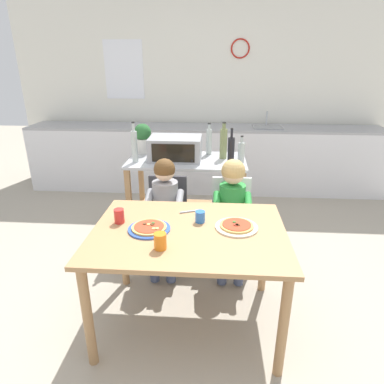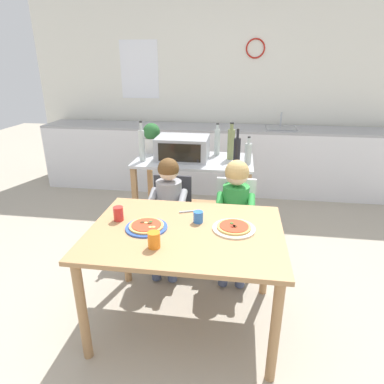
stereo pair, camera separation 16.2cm
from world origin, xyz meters
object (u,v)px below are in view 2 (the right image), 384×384
at_px(dining_chair_left, 171,214).
at_px(pizza_plate_cream, 234,228).
at_px(kitchen_island_cart, 194,186).
at_px(drinking_cup_red, 118,214).
at_px(bottle_squat_spirits, 231,144).
at_px(bottle_dark_olive_oil, 248,153).
at_px(bottle_slim_sauce, 237,153).
at_px(drinking_cup_orange, 154,240).
at_px(serving_spoon, 189,211).
at_px(bottle_tall_green_wine, 217,141).
at_px(child_in_green_shirt, 235,205).
at_px(pizza_plate_blue_rimmed, 146,227).
at_px(dining_chair_right, 235,218).
at_px(toaster_oven, 183,148).
at_px(bottle_clear_vinegar, 142,145).
at_px(child_in_grey_shirt, 168,203).
at_px(dining_table, 186,243).
at_px(potted_herb_plant, 152,137).
at_px(drinking_cup_blue, 198,217).

height_order(dining_chair_left, pizza_plate_cream, dining_chair_left).
xyz_separation_m(kitchen_island_cart, drinking_cup_red, (-0.36, -1.17, 0.21)).
relative_size(bottle_squat_spirits, bottle_dark_olive_oil, 1.38).
height_order(bottle_slim_sauce, drinking_cup_orange, bottle_slim_sauce).
height_order(pizza_plate_cream, serving_spoon, pizza_plate_cream).
height_order(bottle_tall_green_wine, bottle_dark_olive_oil, bottle_tall_green_wine).
bearing_deg(drinking_cup_orange, bottle_dark_olive_oil, 68.46).
relative_size(child_in_green_shirt, pizza_plate_cream, 3.58).
height_order(kitchen_island_cart, drinking_cup_red, kitchen_island_cart).
relative_size(pizza_plate_blue_rimmed, pizza_plate_cream, 0.98).
bearing_deg(bottle_dark_olive_oil, dining_chair_left, -149.02).
xyz_separation_m(bottle_squat_spirits, pizza_plate_blue_rimmed, (-0.50, -1.32, -0.26)).
xyz_separation_m(bottle_dark_olive_oil, pizza_plate_cream, (-0.09, -1.11, -0.21)).
bearing_deg(child_in_green_shirt, bottle_slim_sauce, 91.87).
height_order(dining_chair_right, drinking_cup_orange, drinking_cup_orange).
height_order(bottle_slim_sauce, serving_spoon, bottle_slim_sauce).
bearing_deg(toaster_oven, bottle_tall_green_wine, 34.35).
distance_m(toaster_oven, bottle_dark_olive_oil, 0.64).
xyz_separation_m(pizza_plate_cream, drinking_cup_red, (-0.79, 0.02, 0.04)).
xyz_separation_m(child_in_green_shirt, drinking_cup_orange, (-0.46, -0.89, 0.13)).
bearing_deg(dining_chair_left, pizza_plate_cream, -51.12).
xyz_separation_m(bottle_dark_olive_oil, bottle_slim_sauce, (-0.10, -0.15, 0.04)).
relative_size(bottle_tall_green_wine, drinking_cup_orange, 3.26).
bearing_deg(kitchen_island_cart, child_in_green_shirt, -54.33).
bearing_deg(dining_chair_right, child_in_green_shirt, -90.00).
distance_m(bottle_squat_spirits, bottle_clear_vinegar, 0.86).
relative_size(bottle_slim_sauce, child_in_grey_shirt, 0.36).
height_order(dining_table, child_in_grey_shirt, child_in_grey_shirt).
xyz_separation_m(child_in_grey_shirt, pizza_plate_cream, (0.57, -0.58, 0.11)).
distance_m(kitchen_island_cart, drinking_cup_red, 1.24).
relative_size(bottle_tall_green_wine, child_in_grey_shirt, 0.32).
distance_m(child_in_green_shirt, drinking_cup_red, 0.99).
height_order(bottle_dark_olive_oil, serving_spoon, bottle_dark_olive_oil).
relative_size(potted_herb_plant, pizza_plate_blue_rimmed, 1.11).
bearing_deg(dining_chair_right, bottle_slim_sauce, 92.79).
xyz_separation_m(bottle_squat_spirits, child_in_green_shirt, (0.07, -0.66, -0.36)).
distance_m(bottle_tall_green_wine, pizza_plate_blue_rimmed, 1.53).
relative_size(potted_herb_plant, drinking_cup_blue, 3.91).
xyz_separation_m(child_in_grey_shirt, drinking_cup_red, (-0.22, -0.56, 0.15)).
bearing_deg(bottle_clear_vinegar, pizza_plate_blue_rimmed, -73.01).
distance_m(bottle_slim_sauce, dining_chair_left, 0.81).
bearing_deg(bottle_tall_green_wine, dining_chair_left, -116.89).
relative_size(bottle_slim_sauce, pizza_plate_blue_rimmed, 1.30).
bearing_deg(potted_herb_plant, drinking_cup_red, -85.23).
bearing_deg(drinking_cup_blue, bottle_squat_spirits, 81.81).
relative_size(bottle_squat_spirits, drinking_cup_orange, 3.63).
xyz_separation_m(bottle_clear_vinegar, drinking_cup_orange, (0.45, -1.35, -0.23)).
distance_m(bottle_clear_vinegar, drinking_cup_red, 1.07).
bearing_deg(drinking_cup_orange, child_in_grey_shirt, 97.19).
relative_size(pizza_plate_cream, drinking_cup_red, 2.85).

